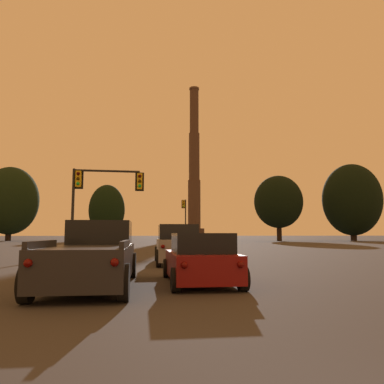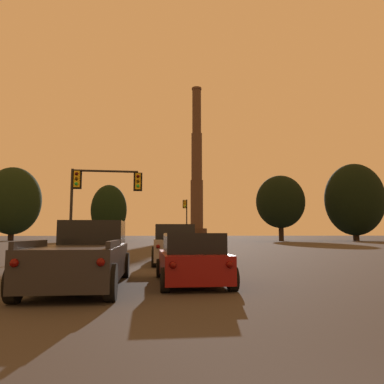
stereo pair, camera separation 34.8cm
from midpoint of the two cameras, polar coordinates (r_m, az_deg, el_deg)
name	(u,v)px [view 2 (the right image)]	position (r m, az deg, el deg)	size (l,w,h in m)	color
pickup_truck_left_lane_second	(85,256)	(10.82, -15.08, -9.42)	(2.38, 5.57, 1.82)	#232328
suv_center_lane_front	(174,245)	(18.24, -2.26, -8.03)	(2.30, 4.98, 1.86)	gray
hatchback_center_lane_second	(192,260)	(10.91, 0.87, -10.34)	(1.99, 4.14, 1.44)	maroon
traffic_light_far_right	(186,215)	(55.66, -0.76, -3.48)	(0.78, 0.50, 6.53)	black
traffic_light_overhead_left	(96,190)	(25.00, -14.06, 0.33)	(4.69, 0.50, 5.61)	black
smokestack	(197,178)	(140.25, 0.80, 2.21)	(7.43, 7.43, 57.38)	#3C2B22
treeline_left_mid	(280,202)	(77.70, 13.45, -1.46)	(9.87, 8.88, 13.23)	black
treeline_far_right	(109,210)	(81.21, -12.43, -2.70)	(7.52, 6.76, 11.84)	black
treeline_right_mid	(354,199)	(85.12, 23.62, -1.05)	(12.24, 11.02, 16.09)	black
treeline_center_left	(13,201)	(85.99, -25.55, -1.21)	(11.38, 10.24, 15.31)	black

